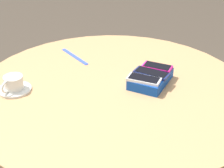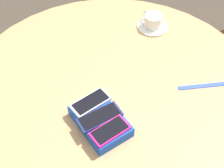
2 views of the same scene
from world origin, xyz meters
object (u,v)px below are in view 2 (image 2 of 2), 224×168
at_px(phone_white, 91,103).
at_px(lanyard_strap, 206,86).
at_px(phone_box, 100,121).
at_px(round_table, 112,105).
at_px(phone_magenta, 110,131).
at_px(phone_navy, 100,117).
at_px(coffee_cup, 153,20).
at_px(saucer, 153,27).

relative_size(phone_white, lanyard_strap, 0.66).
distance_m(phone_box, lanyard_strap, 0.41).
bearing_deg(phone_white, lanyard_strap, -104.31).
xyz_separation_m(round_table, phone_white, (-0.06, 0.11, 0.15)).
distance_m(phone_box, phone_magenta, 0.07).
relative_size(phone_navy, coffee_cup, 1.36).
relative_size(phone_box, phone_navy, 1.43).
height_order(saucer, coffee_cup, coffee_cup).
bearing_deg(phone_white, phone_navy, 178.91).
bearing_deg(phone_navy, coffee_cup, -52.44).
bearing_deg(phone_box, phone_white, 0.44).
bearing_deg(coffee_cup, phone_navy, 127.56).
distance_m(round_table, phone_navy, 0.22).
bearing_deg(phone_magenta, round_table, -31.36).
distance_m(round_table, saucer, 0.40).
xyz_separation_m(phone_navy, lanyard_strap, (-0.04, -0.41, -0.04)).
distance_m(phone_navy, phone_white, 0.06).
bearing_deg(saucer, phone_magenta, 132.25).
height_order(phone_navy, coffee_cup, coffee_cup).
xyz_separation_m(phone_navy, saucer, (0.33, -0.43, -0.04)).
height_order(phone_box, saucer, phone_box).
bearing_deg(coffee_cup, phone_white, 121.91).
distance_m(phone_magenta, saucer, 0.58).
xyz_separation_m(round_table, phone_box, (-0.12, 0.11, 0.12)).
relative_size(phone_box, lanyard_strap, 0.98).
xyz_separation_m(phone_magenta, phone_white, (0.12, 0.00, 0.00)).
relative_size(phone_magenta, coffee_cup, 1.20).
xyz_separation_m(round_table, phone_navy, (-0.12, 0.11, 0.15)).
distance_m(phone_white, lanyard_strap, 0.42).
relative_size(round_table, saucer, 8.51).
bearing_deg(phone_magenta, phone_navy, 2.50).
height_order(coffee_cup, lanyard_strap, coffee_cup).
bearing_deg(phone_navy, phone_box, -54.96).
bearing_deg(lanyard_strap, saucer, -3.23).
relative_size(round_table, phone_navy, 7.87).
xyz_separation_m(phone_box, coffee_cup, (0.33, -0.43, 0.02)).
height_order(phone_navy, phone_white, phone_white).
bearing_deg(phone_box, round_table, -43.10).
distance_m(phone_magenta, phone_white, 0.12).
relative_size(saucer, coffee_cup, 1.26).
xyz_separation_m(phone_box, phone_magenta, (-0.06, -0.00, 0.03)).
height_order(round_table, coffee_cup, coffee_cup).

